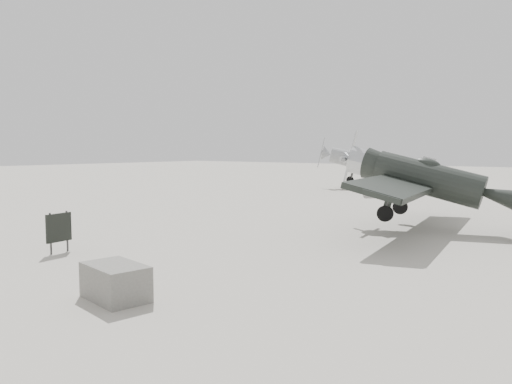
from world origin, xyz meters
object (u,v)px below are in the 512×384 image
(lowwing_monoplane, at_px, (438,182))
(equipment_block, at_px, (115,282))
(sign_board, at_px, (59,228))
(highwing_monoplane, at_px, (371,160))

(lowwing_monoplane, distance_m, equipment_block, 13.17)
(lowwing_monoplane, relative_size, sign_board, 8.81)
(equipment_block, bearing_deg, highwing_monoplane, 105.41)
(equipment_block, distance_m, sign_board, 5.55)
(highwing_monoplane, distance_m, equipment_block, 31.58)
(lowwing_monoplane, bearing_deg, sign_board, -133.61)
(lowwing_monoplane, bearing_deg, equipment_block, -109.53)
(lowwing_monoplane, relative_size, highwing_monoplane, 0.93)
(equipment_block, relative_size, sign_board, 1.19)
(equipment_block, bearing_deg, sign_board, 160.59)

